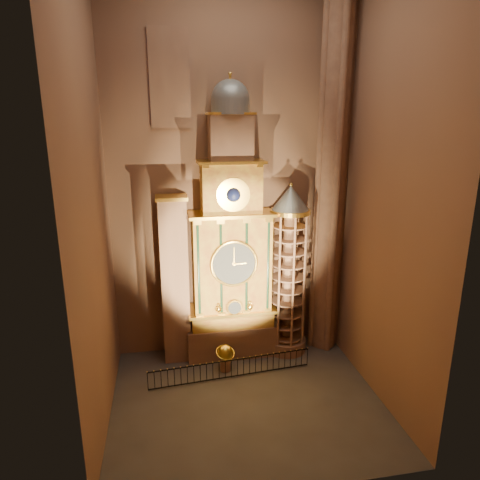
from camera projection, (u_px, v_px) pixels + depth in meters
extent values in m
plane|color=#383330|center=(247.00, 400.00, 22.65)|extent=(14.00, 14.00, 0.00)
plane|color=#8D674C|center=(228.00, 178.00, 25.36)|extent=(22.00, 0.00, 22.00)
plane|color=#8D674C|center=(89.00, 199.00, 18.48)|extent=(0.00, 22.00, 22.00)
plane|color=#8D674C|center=(388.00, 190.00, 20.87)|extent=(0.00, 22.00, 22.00)
cube|color=#8C634C|center=(232.00, 338.00, 27.12)|extent=(5.60, 2.20, 2.00)
cube|color=brown|center=(232.00, 316.00, 26.72)|extent=(5.00, 2.00, 1.00)
cube|color=#FCC64A|center=(232.00, 308.00, 26.52)|extent=(5.40, 2.30, 0.18)
cube|color=brown|center=(231.00, 263.00, 25.77)|extent=(4.60, 2.00, 6.00)
cylinder|color=black|center=(198.00, 270.00, 24.60)|extent=(0.32, 0.32, 5.60)
cylinder|color=black|center=(221.00, 268.00, 24.83)|extent=(0.32, 0.32, 5.60)
cylinder|color=black|center=(246.00, 267.00, 25.08)|extent=(0.32, 0.32, 5.60)
cylinder|color=black|center=(268.00, 266.00, 25.30)|extent=(0.32, 0.32, 5.60)
cube|color=#FCC64A|center=(231.00, 214.00, 24.90)|extent=(5.00, 2.25, 0.18)
cylinder|color=#2D3033|center=(234.00, 264.00, 24.73)|extent=(2.60, 0.12, 2.60)
torus|color=#FCC64A|center=(234.00, 264.00, 24.68)|extent=(2.80, 0.16, 2.80)
cylinder|color=#FCC64A|center=(235.00, 308.00, 25.32)|extent=(0.90, 0.10, 0.90)
sphere|color=#FCC64A|center=(219.00, 309.00, 25.22)|extent=(0.36, 0.36, 0.36)
sphere|color=#FCC64A|center=(250.00, 307.00, 25.54)|extent=(0.36, 0.36, 0.36)
cube|color=brown|center=(231.00, 189.00, 24.55)|extent=(3.40, 1.80, 3.00)
sphere|color=#0C0E40|center=(233.00, 195.00, 23.74)|extent=(0.80, 0.80, 0.80)
cube|color=#FCC64A|center=(231.00, 162.00, 24.08)|extent=(3.80, 2.00, 0.15)
cube|color=#8C634C|center=(230.00, 139.00, 23.79)|extent=(2.40, 1.60, 2.60)
sphere|color=slate|center=(230.00, 99.00, 23.22)|extent=(2.10, 2.10, 2.10)
cylinder|color=#FCC64A|center=(230.00, 82.00, 22.98)|extent=(0.14, 0.14, 0.80)
cube|color=#8C634C|center=(175.00, 282.00, 25.46)|extent=(1.60, 1.40, 10.00)
cube|color=#FCC64A|center=(177.00, 316.00, 25.60)|extent=(1.35, 0.10, 2.10)
cube|color=#552C16|center=(177.00, 316.00, 25.55)|extent=(1.05, 0.04, 1.75)
cube|color=#FCC64A|center=(175.00, 275.00, 24.90)|extent=(1.35, 0.10, 2.10)
cube|color=#552C16|center=(175.00, 275.00, 24.84)|extent=(1.05, 0.04, 1.75)
cube|color=#FCC64A|center=(173.00, 232.00, 24.20)|extent=(1.35, 0.10, 2.10)
cube|color=#552C16|center=(173.00, 232.00, 24.14)|extent=(1.05, 0.04, 1.75)
cube|color=#FCC64A|center=(171.00, 198.00, 24.08)|extent=(1.80, 1.60, 0.20)
cylinder|color=#8C634C|center=(286.00, 343.00, 27.60)|extent=(2.50, 2.50, 0.80)
cylinder|color=#8C634C|center=(288.00, 278.00, 26.38)|extent=(0.70, 0.70, 8.20)
cylinder|color=#FCC64A|center=(290.00, 212.00, 25.24)|extent=(2.40, 2.40, 0.25)
cone|color=slate|center=(291.00, 198.00, 25.03)|extent=(2.30, 2.30, 1.50)
sphere|color=#FCC64A|center=(291.00, 185.00, 24.81)|extent=(0.20, 0.20, 0.20)
cylinder|color=#8C634C|center=(332.00, 178.00, 25.45)|extent=(1.60, 1.60, 22.00)
cylinder|color=#8C634C|center=(344.00, 177.00, 25.59)|extent=(0.44, 0.44, 22.00)
cylinder|color=#8C634C|center=(319.00, 178.00, 25.32)|extent=(0.44, 0.44, 22.00)
cylinder|color=#8C634C|center=(327.00, 176.00, 26.21)|extent=(0.44, 0.44, 22.00)
cylinder|color=#8C634C|center=(337.00, 179.00, 24.70)|extent=(0.44, 0.44, 22.00)
cube|color=navy|center=(169.00, 78.00, 23.27)|extent=(2.00, 0.10, 5.00)
cube|color=#8C634C|center=(170.00, 78.00, 23.21)|extent=(2.20, 0.06, 5.20)
cylinder|color=#8C634C|center=(225.00, 365.00, 25.27)|extent=(0.61, 0.61, 0.71)
sphere|color=gold|center=(225.00, 352.00, 25.05)|extent=(0.92, 0.92, 0.92)
torus|color=gold|center=(225.00, 352.00, 25.05)|extent=(1.42, 1.38, 0.49)
cube|color=black|center=(231.00, 360.00, 24.28)|extent=(9.38, 0.93, 0.05)
cube|color=black|center=(232.00, 376.00, 24.57)|extent=(9.38, 0.93, 0.05)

